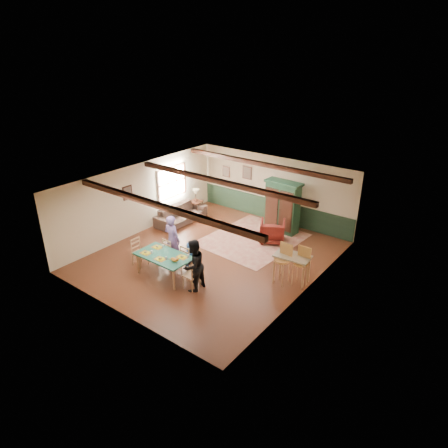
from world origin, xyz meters
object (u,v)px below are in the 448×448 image
Objects in this scene: armchair at (272,231)px; dining_chair_end_left at (140,252)px; counter_table at (292,268)px; dining_chair_far_left at (171,251)px; cat at (174,259)px; sofa at (181,214)px; bar_stool_right at (300,267)px; bar_stool_left at (282,265)px; person_woman at (193,265)px; table_lamp at (196,195)px; dining_chair_far_right at (189,258)px; dining_chair_end_right at (191,275)px; person_child at (191,256)px; end_table at (196,208)px; person_man at (172,240)px; dining_table at (164,266)px; armoire at (282,207)px.

dining_chair_end_left is at bearing 30.26° from armchair.
dining_chair_far_left is at bearing -158.93° from counter_table.
sofa is (-3.02, 3.54, -0.49)m from cat.
bar_stool_right is (4.76, 2.08, 0.15)m from dining_chair_end_left.
bar_stool_right is at bearing -160.69° from dining_chair_far_left.
bar_stool_left is (4.25, 1.86, 0.17)m from dining_chair_end_left.
person_woman is at bearing 8.13° from cat.
bar_stool_left reaches higher than table_lamp.
sofa is (-2.88, 2.73, -0.13)m from dining_chair_far_right.
dining_chair_end_right is 4.16m from armchair.
person_woman is 1.19m from person_child.
dining_chair_far_right is 4.76m from table_lamp.
dining_chair_far_left is 4.25m from bar_stool_right.
dining_chair_far_left and dining_chair_end_left have the same top height.
bar_stool_left is (5.64, -2.57, 0.35)m from end_table.
dining_chair_end_left is 1.73× the size of table_lamp.
dining_chair_far_right is 0.88m from person_man.
sofa is 6.26m from bar_stool_right.
armchair is at bearing 177.54° from person_woman.
cat reaches higher than end_table.
dining_chair_end_left is 1.04× the size of armchair.
person_woman reaches higher than dining_table.
armchair is (1.04, 3.35, -0.08)m from person_child.
dining_chair_far_left is at bearing -60.10° from table_lamp.
end_table is at bearing 2.77° from sofa.
armoire reaches higher than dining_chair_end_right.
armoire is at bearing 10.86° from end_table.
dining_chair_far_right is 3.59m from armchair.
person_woman reaches higher than dining_chair_end_right.
person_woman is at bearing 154.13° from person_man.
dining_chair_far_right is 1.04× the size of armchair.
person_man is 4.23m from bar_stool_right.
person_child is 0.42× the size of sofa.
armoire is 3.76× the size of table_lamp.
dining_table is at bearing -144.82° from bar_stool_left.
person_woman is at bearing -132.97° from sofa.
dining_table is at bearing 116.57° from person_man.
cat is 0.17× the size of armoire.
table_lamp is (-2.14, 3.65, 0.01)m from person_man.
dining_chair_end_left is at bearing -111.75° from armoire.
table_lamp reaches higher than cat.
dining_table is at bearing -150.36° from bar_stool_right.
dining_chair_end_right is 0.70m from cat.
dining_table reaches higher than end_table.
dining_chair_end_right is 1.04× the size of armchair.
person_child is at bearing -62.70° from dining_chair_end_left.
armchair is 3.01m from bar_stool_right.
end_table is 6.21m from bar_stool_left.
dining_chair_end_right is at bearing -88.21° from armoire.
person_child is at bearing -158.31° from bar_stool_right.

